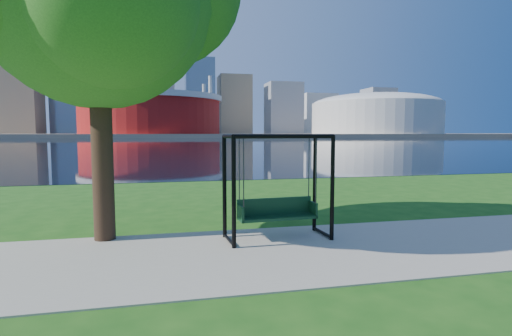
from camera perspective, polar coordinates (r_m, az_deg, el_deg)
name	(u,v)px	position (r m, az deg, el deg)	size (l,w,h in m)	color
ground	(257,247)	(8.73, 0.09, -11.22)	(900.00, 900.00, 0.00)	#1E5114
path	(262,253)	(8.26, 0.88, -12.06)	(120.00, 4.00, 0.03)	#9E937F
river	(173,142)	(110.22, -11.82, 3.64)	(900.00, 180.00, 0.02)	black
far_bank	(168,135)	(314.18, -12.47, 4.63)	(900.00, 228.00, 2.00)	#937F60
stadium	(151,113)	(243.59, -14.80, 7.62)	(83.00, 83.00, 32.00)	maroon
arena	(376,113)	(279.37, 16.73, 7.55)	(84.00, 84.00, 26.56)	beige
skyline	(161,91)	(329.28, -13.36, 10.71)	(392.00, 66.00, 96.50)	gray
swing	(277,189)	(9.11, 3.05, -3.01)	(2.42, 1.17, 2.42)	black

